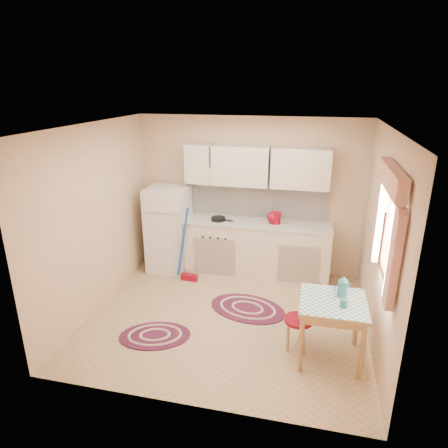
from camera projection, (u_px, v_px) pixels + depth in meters
The scene contains 14 objects.
room_shell at pixel (243, 198), 5.01m from camera, with size 3.64×3.60×2.52m.
fridge at pixel (169, 229), 6.54m from camera, with size 0.65×0.60×1.40m, color white.
broom at pixel (188, 245), 6.15m from camera, with size 0.28×0.12×1.20m, color blue, non-canonical shape.
base_cabinets at pixel (257, 251), 6.36m from camera, with size 2.25×0.60×0.88m, color silver.
countertop at pixel (258, 224), 6.20m from camera, with size 2.27×0.62×0.04m, color #B4B2AB.
frying_pan at pixel (218, 219), 6.28m from camera, with size 0.23×0.23×0.05m, color black.
red_kettle at pixel (272, 217), 6.12m from camera, with size 0.19×0.17×0.19m, color maroon, non-canonical shape.
red_canister at pixel (276, 219), 6.11m from camera, with size 0.12×0.12×0.16m, color maroon.
table at pixel (330, 330), 4.46m from camera, with size 0.72×0.72×0.72m, color tan.
stool at pixel (298, 334), 4.63m from camera, with size 0.34×0.34×0.42m, color maroon.
coffee_pot at pixel (343, 287), 4.38m from camera, with size 0.13×0.11×0.26m, color #29667F, non-canonical shape.
mug at pixel (344, 303), 4.21m from camera, with size 0.09×0.09×0.10m, color #29667F.
rug_center at pixel (247, 308), 5.54m from camera, with size 1.08×0.72×0.02m, color maroon, non-canonical shape.
rug_left at pixel (155, 336), 4.94m from camera, with size 0.88×0.59×0.02m, color maroon, non-canonical shape.
Camera 1 is at (1.01, -4.52, 2.97)m, focal length 32.00 mm.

